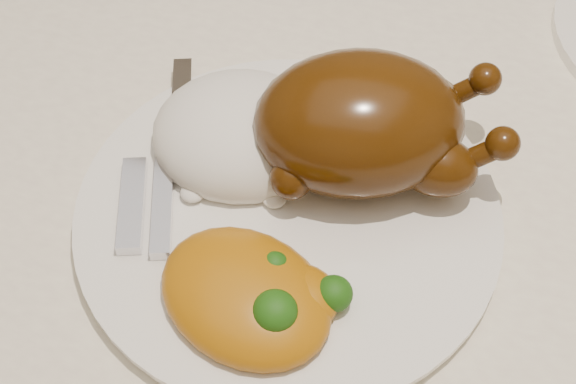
% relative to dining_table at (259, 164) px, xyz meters
% --- Properties ---
extents(dining_table, '(1.60, 0.90, 0.76)m').
position_rel_dining_table_xyz_m(dining_table, '(0.00, 0.00, 0.00)').
color(dining_table, brown).
rests_on(dining_table, floor).
extents(tablecloth, '(1.73, 1.03, 0.18)m').
position_rel_dining_table_xyz_m(tablecloth, '(0.00, 0.00, 0.07)').
color(tablecloth, white).
rests_on(tablecloth, dining_table).
extents(dinner_plate, '(0.34, 0.34, 0.01)m').
position_rel_dining_table_xyz_m(dinner_plate, '(0.07, -0.12, 0.11)').
color(dinner_plate, white).
rests_on(dinner_plate, tablecloth).
extents(roast_chicken, '(0.20, 0.16, 0.09)m').
position_rel_dining_table_xyz_m(roast_chicken, '(0.11, -0.06, 0.16)').
color(roast_chicken, '#472507').
rests_on(roast_chicken, dinner_plate).
extents(rice_mound, '(0.15, 0.15, 0.07)m').
position_rel_dining_table_xyz_m(rice_mound, '(0.02, -0.08, 0.13)').
color(rice_mound, white).
rests_on(rice_mound, dinner_plate).
extents(mac_and_cheese, '(0.15, 0.13, 0.05)m').
position_rel_dining_table_xyz_m(mac_and_cheese, '(0.07, -0.20, 0.13)').
color(mac_and_cheese, '#B06C0B').
rests_on(mac_and_cheese, dinner_plate).
extents(cutlery, '(0.07, 0.19, 0.01)m').
position_rel_dining_table_xyz_m(cutlery, '(-0.03, -0.12, 0.12)').
color(cutlery, silver).
rests_on(cutlery, dinner_plate).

